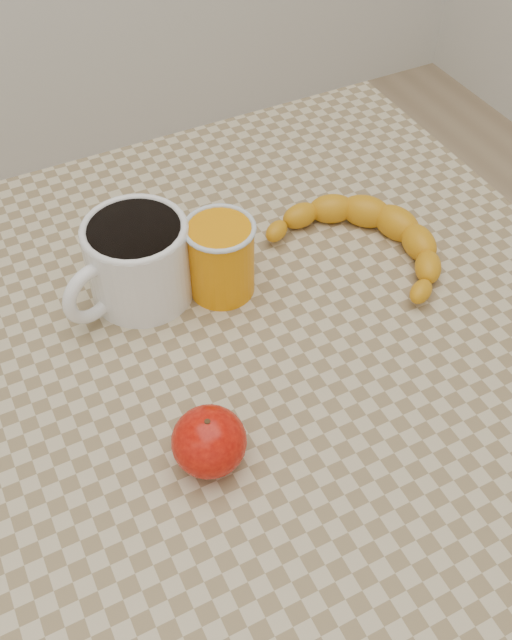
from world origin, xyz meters
name	(u,v)px	position (x,y,z in m)	size (l,w,h in m)	color
ground	(256,596)	(0.00, 0.00, 0.00)	(3.00, 3.00, 0.00)	tan
table	(256,380)	(0.00, 0.00, 0.66)	(0.80, 0.80, 0.75)	tan
coffee_mug	(136,259)	(-0.09, 0.11, 0.80)	(0.17, 0.15, 0.10)	white
orange_juice_glass	(221,257)	(0.00, 0.08, 0.80)	(0.08, 0.08, 0.09)	orange
apple	(209,441)	(-0.11, -0.12, 0.78)	(0.09, 0.09, 0.06)	#8C0704
banana	(366,241)	(0.17, 0.06, 0.77)	(0.26, 0.30, 0.04)	orange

